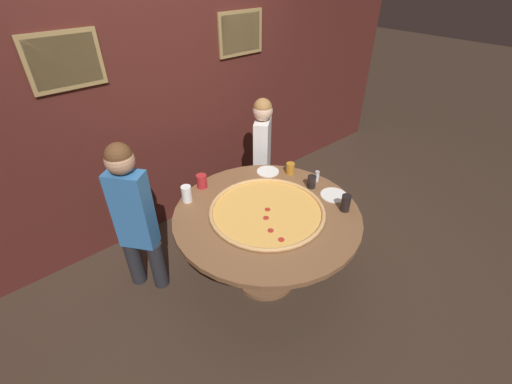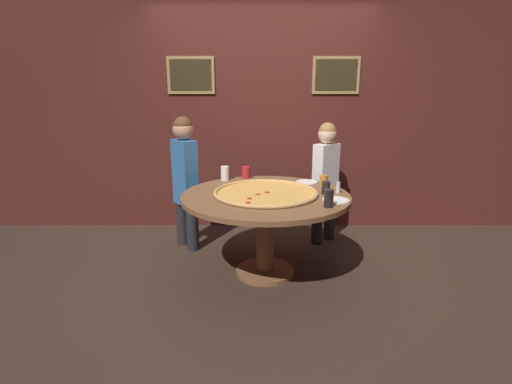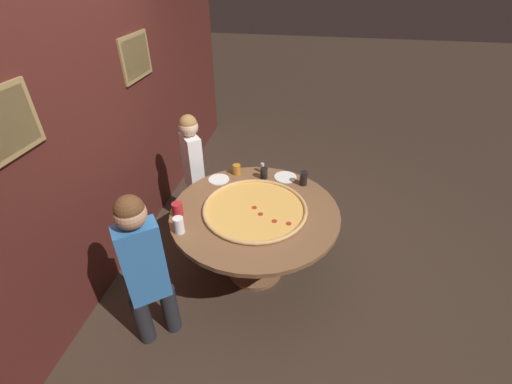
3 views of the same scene
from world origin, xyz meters
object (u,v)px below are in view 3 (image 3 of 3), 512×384
at_px(white_plate_beside_cup, 285,177).
at_px(drink_cup_front_edge, 304,178).
at_px(drink_cup_far_right, 237,169).
at_px(giant_pizza, 255,208).
at_px(drink_cup_near_left, 177,209).
at_px(diner_side_right, 144,266).
at_px(diner_far_right, 193,165).
at_px(drink_cup_beside_pizza, 264,173).
at_px(white_plate_near_front, 219,179).
at_px(dining_table, 255,223).
at_px(drink_cup_centre_back, 179,225).
at_px(condiment_shaker, 262,168).

bearing_deg(white_plate_beside_cup, drink_cup_front_edge, -117.54).
bearing_deg(drink_cup_far_right, giant_pizza, -152.29).
bearing_deg(drink_cup_front_edge, drink_cup_far_right, 83.83).
height_order(drink_cup_near_left, white_plate_beside_cup, drink_cup_near_left).
bearing_deg(diner_side_right, white_plate_beside_cup, -159.33).
xyz_separation_m(white_plate_beside_cup, diner_side_right, (-1.36, 0.82, 0.02)).
distance_m(drink_cup_front_edge, diner_far_right, 1.17).
bearing_deg(diner_far_right, drink_cup_beside_pizza, 40.85).
bearing_deg(drink_cup_far_right, diner_far_right, 78.27).
distance_m(white_plate_near_front, white_plate_beside_cup, 0.65).
bearing_deg(white_plate_near_front, dining_table, -133.06).
bearing_deg(diner_side_right, white_plate_near_front, -137.30).
bearing_deg(drink_cup_centre_back, drink_cup_beside_pizza, -29.90).
height_order(drink_cup_near_left, diner_far_right, diner_far_right).
xyz_separation_m(drink_cup_beside_pizza, condiment_shaker, (0.11, 0.03, -0.01)).
bearing_deg(diner_far_right, drink_cup_front_edge, 41.84).
height_order(drink_cup_front_edge, diner_far_right, diner_far_right).
xyz_separation_m(dining_table, condiment_shaker, (0.63, 0.04, 0.20)).
bearing_deg(condiment_shaker, dining_table, -176.07).
relative_size(drink_cup_beside_pizza, white_plate_near_front, 0.54).
xyz_separation_m(drink_cup_centre_back, drink_cup_far_right, (0.93, -0.24, -0.02)).
bearing_deg(drink_cup_beside_pizza, drink_cup_far_right, 84.38).
bearing_deg(white_plate_near_front, condiment_shaker, -60.48).
height_order(drink_cup_near_left, drink_cup_centre_back, drink_cup_centre_back).
bearing_deg(giant_pizza, drink_cup_far_right, 27.71).
xyz_separation_m(drink_cup_front_edge, white_plate_beside_cup, (0.09, 0.18, -0.06)).
height_order(condiment_shaker, diner_far_right, diner_far_right).
height_order(drink_cup_front_edge, diner_side_right, diner_side_right).
relative_size(drink_cup_beside_pizza, drink_cup_far_right, 1.08).
xyz_separation_m(giant_pizza, drink_cup_beside_pizza, (0.51, 0.01, 0.04)).
bearing_deg(drink_cup_near_left, white_plate_beside_cup, -47.45).
distance_m(white_plate_beside_cup, condiment_shaker, 0.25).
distance_m(drink_cup_far_right, white_plate_beside_cup, 0.49).
bearing_deg(white_plate_beside_cup, condiment_shaker, 75.50).
height_order(drink_cup_centre_back, diner_side_right, diner_side_right).
relative_size(drink_cup_centre_back, white_plate_near_front, 0.68).
bearing_deg(drink_cup_beside_pizza, giant_pizza, -179.22).
distance_m(giant_pizza, drink_cup_front_edge, 0.60).
relative_size(giant_pizza, drink_cup_centre_back, 6.50).
bearing_deg(drink_cup_near_left, condiment_shaker, -35.42).
bearing_deg(giant_pizza, drink_cup_front_edge, -38.72).
bearing_deg(diner_far_right, drink_cup_centre_back, -25.81).
relative_size(drink_cup_near_left, drink_cup_centre_back, 0.85).
height_order(drink_cup_front_edge, drink_cup_centre_back, same).
bearing_deg(condiment_shaker, drink_cup_centre_back, 154.42).
bearing_deg(dining_table, white_plate_beside_cup, -19.14).
bearing_deg(drink_cup_near_left, drink_cup_front_edge, -56.59).
xyz_separation_m(drink_cup_beside_pizza, drink_cup_far_right, (0.03, 0.28, -0.00)).
relative_size(drink_cup_front_edge, diner_side_right, 0.10).
bearing_deg(white_plate_beside_cup, drink_cup_far_right, 92.56).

